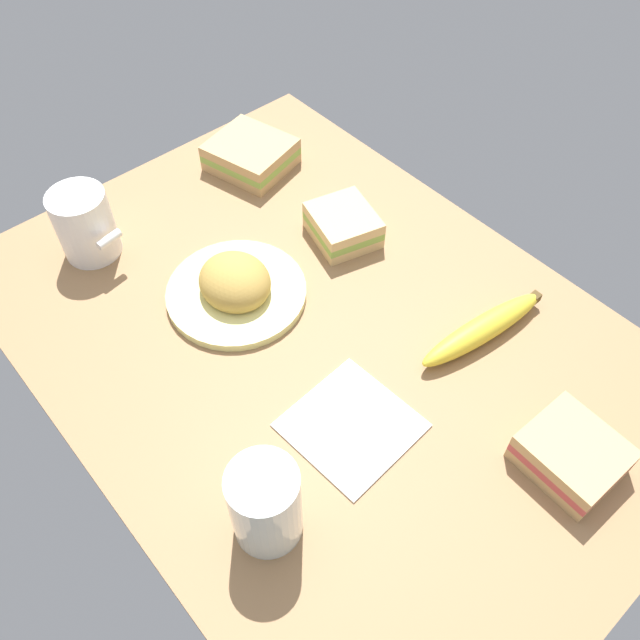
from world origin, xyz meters
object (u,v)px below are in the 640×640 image
coffee_mug_black (85,224)px  paper_napkin (351,425)px  plate_of_food (236,286)px  banana (483,329)px  sandwich_main (571,454)px  sandwich_side (343,225)px  sandwich_extra (251,155)px  glass_of_milk (266,506)px

coffee_mug_black → paper_napkin: 46.22cm
plate_of_food → banana: 32.71cm
sandwich_main → sandwich_side: bearing=-7.5°
coffee_mug_black → sandwich_side: (-21.40, -28.70, -3.01)cm
sandwich_side → paper_napkin: bearing=139.3°
plate_of_food → sandwich_main: bearing=-163.9°
sandwich_side → paper_napkin: size_ratio=0.85×
sandwich_main → sandwich_extra: (64.83, -5.66, -0.00)cm
banana → plate_of_food: bearing=36.3°
coffee_mug_black → plate_of_food: bearing=-153.3°
banana → sandwich_main: bearing=159.7°
glass_of_milk → paper_napkin: (2.92, -14.58, -4.86)cm
glass_of_milk → sandwich_main: bearing=-119.2°
plate_of_food → sandwich_side: bearing=-93.3°
sandwich_extra → sandwich_side: bearing=-179.9°
sandwich_extra → glass_of_milk: 59.84cm
sandwich_extra → paper_napkin: 49.94cm
plate_of_food → glass_of_milk: bearing=149.2°
banana → paper_napkin: bearing=86.1°
sandwich_main → plate_of_food: bearing=16.1°
plate_of_food → sandwich_extra: 27.66cm
sandwich_side → banana: bearing=-178.0°
sandwich_main → glass_of_milk: glass_of_milk is taller
plate_of_food → sandwich_main: (-44.21, -12.78, 0.35)cm
sandwich_extra → plate_of_food: bearing=138.2°
glass_of_milk → paper_napkin: bearing=-78.7°
sandwich_extra → paper_napkin: size_ratio=1.07×
coffee_mug_black → banana: size_ratio=0.51×
sandwich_extra → banana: size_ratio=0.72×
plate_of_food → glass_of_milk: (-27.81, 16.60, 3.15)cm
coffee_mug_black → sandwich_side: size_ratio=0.89×
coffee_mug_black → glass_of_milk: bearing=172.4°
glass_of_milk → banana: 36.16cm
glass_of_milk → paper_napkin: size_ratio=0.82×
sandwich_extra → glass_of_milk: (-48.42, 35.04, 2.81)cm
coffee_mug_black → banana: coffee_mug_black is taller
plate_of_food → banana: size_ratio=0.94×
banana → paper_napkin: size_ratio=1.50×
coffee_mug_black → sandwich_extra: size_ratio=0.71×
sandwich_side → glass_of_milk: (-26.73, 35.09, 2.81)cm
sandwich_main → paper_napkin: bearing=37.5°
plate_of_food → sandwich_extra: (20.62, -18.44, 0.35)cm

